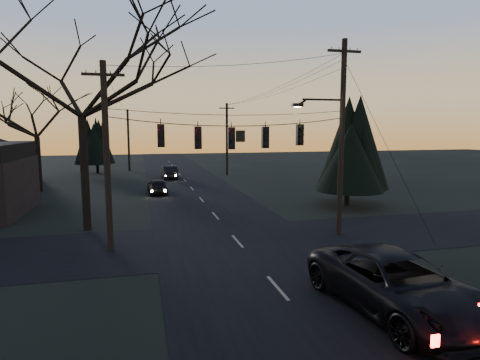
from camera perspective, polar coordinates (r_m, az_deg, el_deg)
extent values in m
plane|color=black|center=(11.34, 12.61, -22.36)|extent=(160.00, 160.00, 0.00)
cube|color=black|center=(29.64, -4.93, -3.48)|extent=(8.00, 120.00, 0.02)
cube|color=black|center=(20.09, -0.37, -8.74)|extent=(60.00, 7.00, 0.02)
cylinder|color=black|center=(19.24, -1.11, 8.91)|extent=(11.50, 0.04, 0.04)
cylinder|color=black|center=(23.37, -21.21, 0.76)|extent=(0.44, 0.44, 6.19)
cylinder|color=black|center=(30.33, 14.95, -1.93)|extent=(0.36, 0.36, 1.60)
cone|color=black|center=(29.98, 15.17, 4.74)|extent=(4.76, 4.76, 6.26)
cylinder|color=black|center=(39.57, -26.71, 2.00)|extent=(0.44, 0.44, 4.81)
cylinder|color=black|center=(53.09, -19.60, 1.80)|extent=(0.36, 0.36, 1.60)
cone|color=black|center=(52.90, -19.73, 4.89)|extent=(3.77, 3.77, 4.92)
imported|color=black|center=(13.41, 21.39, -13.65)|extent=(3.58, 6.67, 1.78)
imported|color=black|center=(34.97, -11.65, -0.87)|extent=(1.70, 3.87, 1.30)
imported|color=black|center=(45.20, -10.03, 1.09)|extent=(1.70, 4.34, 1.41)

